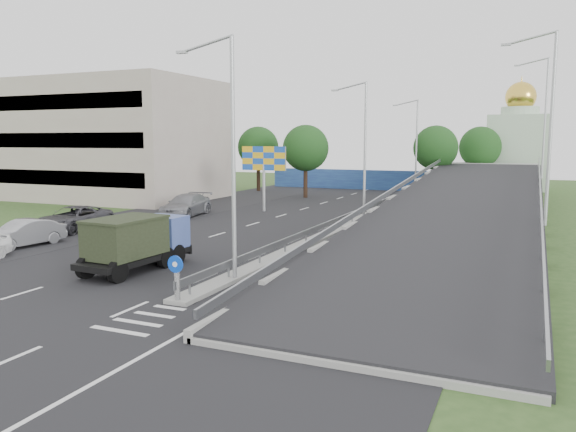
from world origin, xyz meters
The scene contains 22 objects.
ground centered at (0.00, 0.00, 0.00)m, with size 160.00×160.00×0.00m, color #2D4C1E.
road_surface centered at (-3.00, 20.00, 0.00)m, with size 26.00×90.00×0.04m, color black.
parking_strip centered at (-16.00, 20.00, 0.00)m, with size 8.00×90.00×0.05m, color black.
median centered at (0.00, 24.00, 0.10)m, with size 1.00×44.00×0.20m, color gray.
overpass_ramp centered at (7.50, 24.00, 1.75)m, with size 10.00×50.00×3.50m.
median_guardrail centered at (0.00, 24.00, 0.75)m, with size 0.09×44.00×0.71m.
sign_bollard centered at (0.00, 2.17, 1.03)m, with size 0.64×0.23×1.67m.
lamp_post_near centered at (0.11, 6.00, 5.81)m, with size 2.74×0.18×10.08m.
lamp_post_mid centered at (0.11, 26.00, 5.81)m, with size 2.74×0.18×10.08m.
lamp_post_far centered at (0.11, 46.00, 5.81)m, with size 2.74×0.18×10.08m.
beige_building centered at (-30.00, 32.00, 6.00)m, with size 24.00×14.00×12.00m, color #A6968B.
blue_wall centered at (-4.00, 52.00, 1.20)m, with size 30.00×0.50×2.40m, color navy.
church centered at (10.00, 60.00, 5.31)m, with size 7.00×7.00×13.80m.
billboard centered at (-9.00, 28.00, 4.19)m, with size 4.00×0.24×5.50m.
tree_left_mid centered at (-10.00, 40.00, 5.18)m, with size 4.80×4.80×7.60m.
tree_median_far centered at (2.00, 48.00, 5.18)m, with size 4.80×4.80×7.60m.
tree_left_far centered at (-18.00, 45.00, 5.18)m, with size 4.80×4.80×7.60m.
tree_ramp_far centered at (6.00, 55.00, 5.18)m, with size 4.80×4.80×7.60m.
dump_truck centered at (-4.92, 6.14, 1.42)m, with size 2.46×5.91×2.56m.
parked_car_b centered at (-14.60, 8.25, 0.77)m, with size 1.63×4.67×1.54m, color gray.
parked_car_c centered at (-16.18, 13.70, 0.82)m, with size 2.71×5.87×1.63m, color #38373D.
parked_car_d centered at (-13.51, 22.99, 0.86)m, with size 2.41×5.94×1.72m, color gray.
Camera 1 is at (11.71, -14.54, 6.03)m, focal length 35.00 mm.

